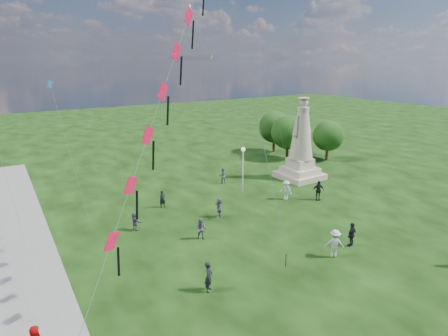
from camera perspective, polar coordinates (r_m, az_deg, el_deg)
statue at (r=41.23m, az=11.64°, el=2.90°), size 4.40×4.40×8.76m
lamppost at (r=36.27m, az=2.92°, el=1.24°), size 0.41×0.41×4.47m
tree_row at (r=50.39m, az=10.49°, el=5.53°), size 8.20×11.05×5.73m
person_0 at (r=21.86m, az=-2.35°, el=-16.19°), size 0.77×0.79×1.84m
person_1 at (r=27.42m, az=-3.48°, el=-9.30°), size 0.92×0.88×1.63m
person_2 at (r=26.15m, az=16.51°, el=-10.97°), size 1.36×1.31×1.93m
person_3 at (r=27.92m, az=18.88°, el=-9.57°), size 1.13×0.75×1.76m
person_5 at (r=29.60m, az=-13.40°, el=-7.84°), size 0.89×1.51×1.52m
person_6 at (r=33.44m, az=-9.34°, el=-4.68°), size 0.59×0.40×1.58m
person_7 at (r=39.35m, az=-0.25°, el=-1.16°), size 0.90×0.67×1.65m
person_8 at (r=35.25m, az=9.43°, el=-3.34°), size 1.01×1.33×1.84m
person_9 at (r=35.73m, az=14.17°, el=-3.32°), size 1.24×0.96×1.88m
person_11 at (r=31.05m, az=-0.72°, el=-6.03°), size 1.17×1.71×1.69m
red_kite_train at (r=18.93m, az=-9.43°, el=10.31°), size 11.32×9.35×17.29m
small_kites at (r=39.53m, az=-7.83°, el=18.20°), size 29.37×13.83×26.01m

